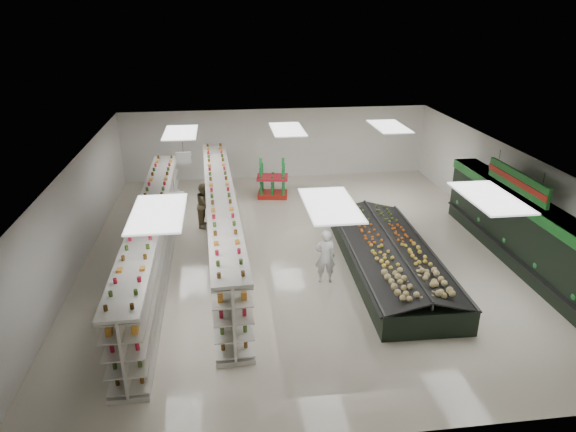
{
  "coord_description": "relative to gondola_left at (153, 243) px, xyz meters",
  "views": [
    {
      "loc": [
        -2.44,
        -15.09,
        7.54
      ],
      "look_at": [
        -0.48,
        0.1,
        1.22
      ],
      "focal_mm": 32.0,
      "sensor_mm": 36.0,
      "label": 1
    }
  ],
  "objects": [
    {
      "name": "shopper_main",
      "position": [
        5.0,
        -1.36,
        -0.1
      ],
      "size": [
        0.61,
        0.42,
        1.64
      ],
      "primitive_type": "imported",
      "rotation": [
        0.0,
        0.0,
        3.1
      ],
      "color": "silver",
      "rests_on": "floor"
    },
    {
      "name": "wall_back",
      "position": [
        4.68,
        8.74,
        0.68
      ],
      "size": [
        14.0,
        0.02,
        3.2
      ],
      "primitive_type": "cube",
      "color": "white",
      "rests_on": "floor"
    },
    {
      "name": "gondola_center",
      "position": [
        2.05,
        1.1,
        0.03
      ],
      "size": [
        1.35,
        12.04,
        2.08
      ],
      "rotation": [
        0.0,
        0.0,
        0.04
      ],
      "color": "silver",
      "rests_on": "floor"
    },
    {
      "name": "gondola_left",
      "position": [
        0.0,
        0.0,
        0.0
      ],
      "size": [
        0.97,
        11.59,
        2.01
      ],
      "rotation": [
        0.0,
        0.0,
        0.01
      ],
      "color": "silver",
      "rests_on": "floor"
    },
    {
      "name": "wall_right",
      "position": [
        11.68,
        0.74,
        0.68
      ],
      "size": [
        0.02,
        16.0,
        3.2
      ],
      "primitive_type": "cube",
      "color": "white",
      "rests_on": "floor"
    },
    {
      "name": "hortifruti_banner",
      "position": [
        10.92,
        -0.76,
        1.73
      ],
      "size": [
        0.12,
        3.2,
        0.95
      ],
      "color": "#1B6824",
      "rests_on": "ceiling"
    },
    {
      "name": "produce_wall_case",
      "position": [
        11.21,
        -0.76,
        0.32
      ],
      "size": [
        0.93,
        8.0,
        2.2
      ],
      "color": "black",
      "rests_on": "floor"
    },
    {
      "name": "shopper_background",
      "position": [
        1.47,
        3.24,
        -0.09
      ],
      "size": [
        0.68,
        0.91,
        1.66
      ],
      "primitive_type": "imported",
      "rotation": [
        0.0,
        0.0,
        1.32
      ],
      "color": "tan",
      "rests_on": "floor"
    },
    {
      "name": "ceiling",
      "position": [
        4.68,
        0.74,
        2.28
      ],
      "size": [
        14.0,
        16.0,
        0.02
      ],
      "primitive_type": "cube",
      "color": "white",
      "rests_on": "wall_back"
    },
    {
      "name": "produce_island",
      "position": [
        7.08,
        -1.01,
        -0.45
      ],
      "size": [
        2.73,
        7.05,
        1.04
      ],
      "rotation": [
        0.0,
        0.0,
        -0.03
      ],
      "color": "black",
      "rests_on": "floor"
    },
    {
      "name": "floor",
      "position": [
        4.68,
        0.74,
        -0.92
      ],
      "size": [
        16.0,
        16.0,
        0.0
      ],
      "primitive_type": "plane",
      "color": "beige",
      "rests_on": "ground"
    },
    {
      "name": "soda_endcap",
      "position": [
        4.2,
        5.99,
        -0.13
      ],
      "size": [
        1.39,
        1.05,
        1.63
      ],
      "rotation": [
        0.0,
        0.0,
        -0.15
      ],
      "color": "#AC1F13",
      "rests_on": "floor"
    },
    {
      "name": "aisle_sign_near",
      "position": [
        0.88,
        -1.26,
        1.83
      ],
      "size": [
        0.52,
        0.06,
        0.75
      ],
      "color": "white",
      "rests_on": "ceiling"
    },
    {
      "name": "aisle_sign_far",
      "position": [
        0.88,
        2.74,
        1.83
      ],
      "size": [
        0.52,
        0.06,
        0.75
      ],
      "color": "white",
      "rests_on": "ceiling"
    },
    {
      "name": "wall_left",
      "position": [
        -2.32,
        0.74,
        0.68
      ],
      "size": [
        0.02,
        16.0,
        3.2
      ],
      "primitive_type": "cube",
      "color": "white",
      "rests_on": "floor"
    },
    {
      "name": "wall_front",
      "position": [
        4.68,
        -7.26,
        0.68
      ],
      "size": [
        14.0,
        0.02,
        3.2
      ],
      "primitive_type": "cube",
      "color": "white",
      "rests_on": "floor"
    }
  ]
}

